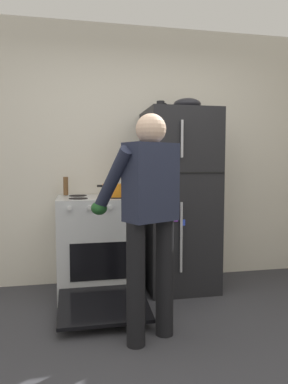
# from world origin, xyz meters

# --- Properties ---
(ground) EXTENTS (8.00, 8.00, 0.00)m
(ground) POSITION_xyz_m (0.00, 0.00, 0.00)
(ground) COLOR #38383D
(kitchen_wall_back) EXTENTS (6.00, 0.10, 2.70)m
(kitchen_wall_back) POSITION_xyz_m (0.00, 1.95, 1.35)
(kitchen_wall_back) COLOR silver
(kitchen_wall_back) RESTS_ON ground
(refrigerator) EXTENTS (0.68, 0.72, 1.78)m
(refrigerator) POSITION_xyz_m (0.38, 1.57, 0.89)
(refrigerator) COLOR black
(refrigerator) RESTS_ON ground
(stove_range) EXTENTS (0.76, 1.24, 0.95)m
(stove_range) POSITION_xyz_m (-0.43, 1.55, 0.46)
(stove_range) COLOR silver
(stove_range) RESTS_ON ground
(person_cook) EXTENTS (0.64, 0.68, 1.60)m
(person_cook) POSITION_xyz_m (-0.15, 0.58, 0.95)
(person_cook) COLOR black
(person_cook) RESTS_ON ground
(red_pot) EXTENTS (0.33, 0.23, 0.12)m
(red_pot) POSITION_xyz_m (-0.27, 1.52, 1.01)
(red_pot) COLOR orange
(red_pot) RESTS_ON stove_range
(coffee_mug) EXTENTS (0.11, 0.08, 0.10)m
(coffee_mug) POSITION_xyz_m (0.20, 1.62, 1.83)
(coffee_mug) COLOR black
(coffee_mug) RESTS_ON refrigerator
(pepper_mill) EXTENTS (0.05, 0.05, 0.18)m
(pepper_mill) POSITION_xyz_m (-0.73, 1.77, 1.04)
(pepper_mill) COLOR brown
(pepper_mill) RESTS_ON stove_range
(mixing_bowl) EXTENTS (0.27, 0.27, 0.12)m
(mixing_bowl) POSITION_xyz_m (0.46, 1.57, 1.84)
(mixing_bowl) COLOR black
(mixing_bowl) RESTS_ON refrigerator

